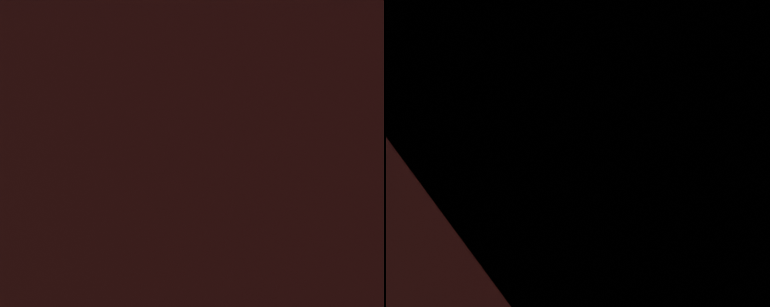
{
  "view_description": "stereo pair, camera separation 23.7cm",
  "coord_description": "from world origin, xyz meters",
  "views": [
    {
      "loc": [
        -1.58,
        3.41,
        2.07
      ],
      "look_at": [
        -0.18,
        0.52,
        0.55
      ],
      "focal_mm": 31.49,
      "sensor_mm": 36.0,
      "label": 1
    },
    {
      "loc": [
        -1.79,
        3.3,
        2.07
      ],
      "look_at": [
        -0.18,
        0.52,
        0.55
      ],
      "focal_mm": 31.49,
      "sensor_mm": 36.0,
      "label": 2
    }
  ],
  "objects": [
    {
      "name": "laptop_desk",
      "position": [
        0.28,
        1.11,
        0.42
      ],
      "size": [
        0.56,
        0.44,
        0.48
      ],
      "color": "olive",
      "rests_on": "ground"
    },
    {
      "name": "ground",
      "position": [
        0.0,
        0.0,
        0.0
      ],
      "size": [
        12.0,
        12.0,
        0.0
      ],
      "primitive_type": "plane",
      "color": "brown"
    },
    {
      "name": "couch",
      "position": [
        -1.2,
        1.6,
        0.33
      ],
      "size": [
        1.95,
        0.97,
        1.0
      ],
      "color": "beige",
      "rests_on": "ground"
    },
    {
      "name": "book_stack_hamper",
      "position": [
        0.25,
        -0.15,
        0.55
      ],
      "size": [
        0.27,
        0.23,
        0.14
      ],
      "color": "red",
      "rests_on": "wicker_hamper"
    },
    {
      "name": "book_stack_shelf",
      "position": [
        -1.97,
        0.49,
        0.19
      ],
      "size": [
        0.28,
        0.23,
        0.06
      ],
      "color": "#994C8C",
      "rests_on": "side_table"
    },
    {
      "name": "yellow_mug",
      "position": [
        0.25,
        -0.13,
        0.67
      ],
      "size": [
        0.08,
        0.08,
        0.1
      ],
      "primitive_type": "cylinder",
      "color": "yellow",
      "rests_on": "book_stack_hamper"
    },
    {
      "name": "small_vase",
      "position": [
        -1.84,
        0.4,
        0.62
      ],
      "size": [
        0.1,
        0.1,
        0.14
      ],
      "primitive_type": "cylinder",
      "color": "navy",
      "rests_on": "side_table"
    },
    {
      "name": "wicker_hamper",
      "position": [
        0.24,
        -0.15,
        0.24
      ],
      "size": [
        0.45,
        0.45,
        0.48
      ],
      "color": "brown",
      "rests_on": "ground"
    },
    {
      "name": "ottoman",
      "position": [
        1.19,
        -0.17,
        0.31
      ],
      "size": [
        0.4,
        0.4,
        0.36
      ],
      "color": "#AD8442",
      "rests_on": "ground"
    },
    {
      "name": "pet_bowl_steel",
      "position": [
        2.0,
        -0.22,
        0.03
      ],
      "size": [
        0.2,
        0.2,
        0.05
      ],
      "primitive_type": "cylinder",
      "color": "silver",
      "rests_on": "ground"
    },
    {
      "name": "side_table",
      "position": [
        -1.98,
        0.5,
        0.36
      ],
      "size": [
        0.64,
        0.64,
        0.55
      ],
      "color": "black",
      "rests_on": "ground"
    },
    {
      "name": "pet_bowl_teal",
      "position": [
        2.35,
        -0.3,
        0.03
      ],
      "size": [
        0.2,
        0.2,
        0.05
      ],
      "primitive_type": "cylinder",
      "color": "teal",
      "rests_on": "ground"
    },
    {
      "name": "circular_rug",
      "position": [
        0.99,
        0.94,
        0.01
      ],
      "size": [
        1.48,
        1.48,
        0.01
      ],
      "primitive_type": "cylinder",
      "color": "beige",
      "rests_on": "ground"
    },
    {
      "name": "potted_plant",
      "position": [
        2.27,
        0.75,
        0.33
      ],
      "size": [
        0.34,
        0.34,
        0.55
      ],
      "color": "brown",
      "rests_on": "ground"
    },
    {
      "name": "laptop",
      "position": [
        0.29,
        1.15,
        0.53
      ],
      "size": [
        0.36,
        0.3,
        0.21
      ],
      "color": "silver",
      "rests_on": "laptop_desk"
    },
    {
      "name": "armchair",
      "position": [
        -0.62,
        0.54,
        0.36
      ],
      "size": [
        0.87,
        0.88,
        0.87
      ],
      "color": "tan",
      "rests_on": "ground"
    }
  ]
}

